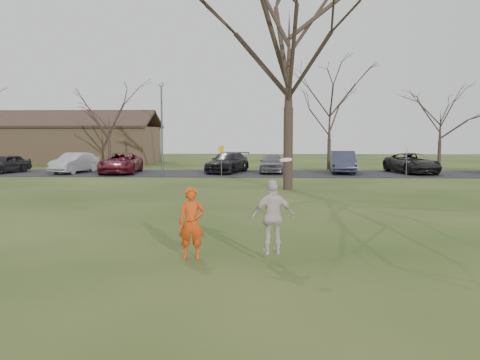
# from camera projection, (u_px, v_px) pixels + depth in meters

# --- Properties ---
(ground) EXTENTS (120.00, 120.00, 0.00)m
(ground) POSITION_uv_depth(u_px,v_px,m) (232.00, 263.00, 11.34)
(ground) COLOR #1E380F
(ground) RESTS_ON ground
(parking_strip) EXTENTS (62.00, 6.50, 0.04)m
(parking_strip) POSITION_uv_depth(u_px,v_px,m) (253.00, 173.00, 36.21)
(parking_strip) COLOR black
(parking_strip) RESTS_ON ground
(player_defender) EXTENTS (0.61, 0.40, 1.67)m
(player_defender) POSITION_uv_depth(u_px,v_px,m) (192.00, 223.00, 11.71)
(player_defender) COLOR #D94211
(player_defender) RESTS_ON ground
(car_0) EXTENTS (2.73, 4.22, 1.34)m
(car_0) POSITION_uv_depth(u_px,v_px,m) (5.00, 164.00, 36.42)
(car_0) COLOR black
(car_0) RESTS_ON parking_strip
(car_1) EXTENTS (2.45, 4.61, 1.44)m
(car_1) POSITION_uv_depth(u_px,v_px,m) (74.00, 163.00, 36.51)
(car_1) COLOR #A6A6AC
(car_1) RESTS_ON parking_strip
(car_2) EXTENTS (2.73, 5.38, 1.46)m
(car_2) POSITION_uv_depth(u_px,v_px,m) (121.00, 163.00, 36.06)
(car_2) COLOR maroon
(car_2) RESTS_ON parking_strip
(car_3) EXTENTS (3.40, 5.41, 1.46)m
(car_3) POSITION_uv_depth(u_px,v_px,m) (228.00, 162.00, 36.80)
(car_3) COLOR black
(car_3) RESTS_ON parking_strip
(car_4) EXTENTS (1.84, 4.25, 1.43)m
(car_4) POSITION_uv_depth(u_px,v_px,m) (272.00, 163.00, 36.56)
(car_4) COLOR slate
(car_4) RESTS_ON parking_strip
(car_5) EXTENTS (2.14, 4.93, 1.58)m
(car_5) POSITION_uv_depth(u_px,v_px,m) (343.00, 162.00, 36.44)
(car_5) COLOR #32364C
(car_5) RESTS_ON parking_strip
(car_6) EXTENTS (3.34, 5.54, 1.44)m
(car_6) POSITION_uv_depth(u_px,v_px,m) (412.00, 163.00, 36.17)
(car_6) COLOR black
(car_6) RESTS_ON parking_strip
(catching_play) EXTENTS (1.03, 0.60, 2.13)m
(catching_play) POSITION_uv_depth(u_px,v_px,m) (273.00, 217.00, 11.14)
(catching_play) COLOR beige
(catching_play) RESTS_ON ground
(building) EXTENTS (20.60, 8.50, 5.14)m
(building) POSITION_uv_depth(u_px,v_px,m) (52.00, 143.00, 49.82)
(building) COLOR #8C6D4C
(building) RESTS_ON ground
(lamp_post) EXTENTS (0.34, 0.34, 6.27)m
(lamp_post) POSITION_uv_depth(u_px,v_px,m) (162.00, 117.00, 33.61)
(lamp_post) COLOR #47474C
(lamp_post) RESTS_ON ground
(sign_yellow) EXTENTS (0.35, 0.35, 2.08)m
(sign_yellow) POSITION_uv_depth(u_px,v_px,m) (221.00, 155.00, 33.18)
(sign_yellow) COLOR #47474C
(sign_yellow) RESTS_ON ground
(sign_white) EXTENTS (0.35, 0.35, 2.08)m
(sign_white) POSITION_uv_depth(u_px,v_px,m) (407.00, 156.00, 32.66)
(sign_white) COLOR #47474C
(sign_white) RESTS_ON ground
(big_tree) EXTENTS (9.00, 9.00, 14.00)m
(big_tree) POSITION_uv_depth(u_px,v_px,m) (289.00, 52.00, 25.53)
(big_tree) COLOR #352821
(big_tree) RESTS_ON ground
(small_tree_row) EXTENTS (55.00, 5.90, 8.50)m
(small_tree_row) POSITION_uv_depth(u_px,v_px,m) (308.00, 121.00, 40.69)
(small_tree_row) COLOR #352821
(small_tree_row) RESTS_ON ground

